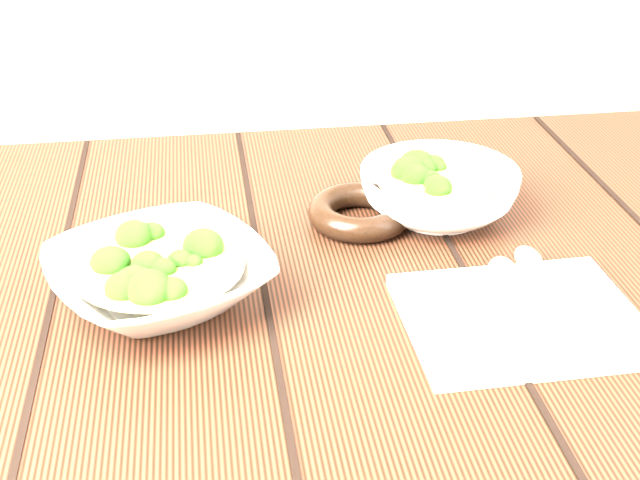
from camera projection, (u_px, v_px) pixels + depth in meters
table at (287, 382)px, 0.92m from camera, size 1.20×0.80×0.75m
soup_bowl_front at (160, 275)px, 0.82m from camera, size 0.26×0.26×0.06m
soup_bowl_back at (439, 191)px, 0.98m from camera, size 0.19×0.19×0.06m
trivet at (360, 212)px, 0.97m from camera, size 0.12×0.12×0.03m
napkin at (521, 318)px, 0.80m from camera, size 0.21×0.17×0.01m
spoon_left at (504, 287)px, 0.83m from camera, size 0.06×0.17×0.01m
spoon_right at (535, 276)px, 0.85m from camera, size 0.04×0.17×0.01m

